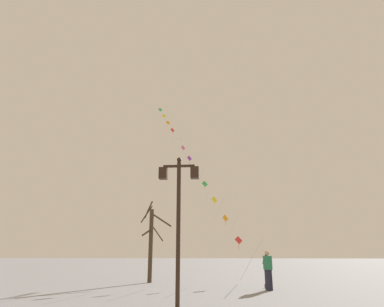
% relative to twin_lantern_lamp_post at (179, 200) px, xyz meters
% --- Properties ---
extents(ground_plane, '(160.00, 160.00, 0.00)m').
position_rel_twin_lantern_lamp_post_xyz_m(ground_plane, '(2.61, 10.86, -3.33)').
color(ground_plane, gray).
extents(twin_lantern_lamp_post, '(1.37, 0.28, 4.81)m').
position_rel_twin_lantern_lamp_post_xyz_m(twin_lantern_lamp_post, '(0.00, 0.00, 0.00)').
color(twin_lantern_lamp_post, black).
rests_on(twin_lantern_lamp_post, ground_plane).
extents(kite_train, '(8.79, 17.02, 17.30)m').
position_rel_twin_lantern_lamp_post_xyz_m(kite_train, '(-1.04, 14.96, 5.68)').
color(kite_train, brown).
rests_on(kite_train, ground_plane).
extents(kite_flyer, '(0.40, 0.62, 1.71)m').
position_rel_twin_lantern_lamp_post_xyz_m(kite_flyer, '(3.48, 5.10, -2.43)').
color(kite_flyer, '#1E1E2D').
rests_on(kite_flyer, ground_plane).
extents(bare_tree, '(1.94, 2.02, 4.60)m').
position_rel_twin_lantern_lamp_post_xyz_m(bare_tree, '(-2.68, 8.65, -1.03)').
color(bare_tree, '#423323').
rests_on(bare_tree, ground_plane).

